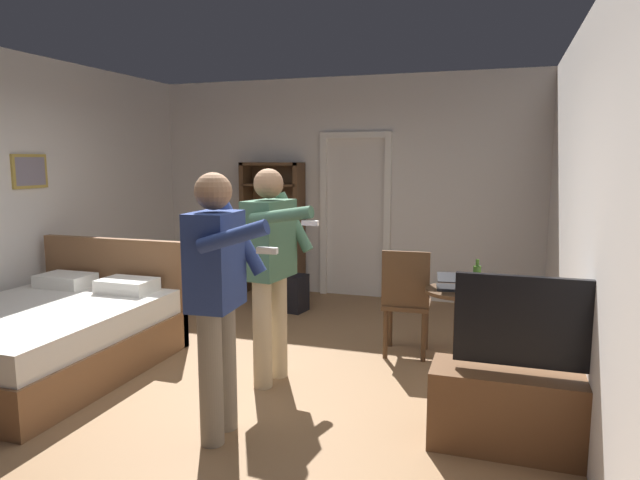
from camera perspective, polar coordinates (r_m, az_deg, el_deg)
ground_plane at (r=4.55m, az=-9.92°, el=-15.03°), size 7.33×7.33×0.00m
wall_back at (r=7.35m, az=2.32°, el=5.34°), size 5.29×0.12×2.83m
wall_right at (r=3.74m, az=27.06°, el=1.58°), size 0.12×6.90×2.83m
doorway_frame at (r=7.24m, az=3.62°, el=3.76°), size 0.93×0.08×2.13m
bed at (r=5.34m, az=-26.04°, el=-8.77°), size 1.60×2.00×1.02m
bookshelf at (r=7.47m, az=-4.76°, el=1.75°), size 0.82×0.32×1.75m
tv_flatscreen at (r=3.78m, az=20.82°, el=-15.32°), size 1.22×0.40×1.10m
side_table at (r=4.92m, az=13.96°, el=-7.58°), size 0.58×0.58×0.70m
laptop at (r=4.81m, az=13.75°, el=-4.41°), size 0.36×0.37×0.15m
bottle_on_table at (r=4.76m, az=15.72°, el=-3.83°), size 0.06×0.06×0.28m
wooden_chair at (r=5.12m, az=8.79°, el=-5.90°), size 0.45×0.45×0.99m
person_blue_shirt at (r=3.58m, az=-10.44°, el=-4.92°), size 0.65×0.54×1.71m
person_striped_shirt at (r=4.41m, az=-5.05°, el=-2.05°), size 0.67×0.66×1.72m
suitcase_dark at (r=6.68m, az=-3.42°, el=-5.34°), size 0.51×0.35×0.44m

